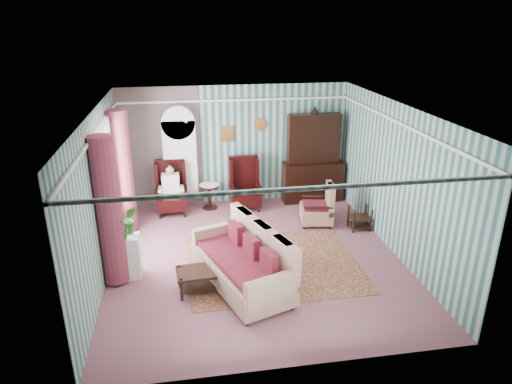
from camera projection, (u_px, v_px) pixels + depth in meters
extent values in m
plane|color=#8A5060|center=(255.00, 258.00, 8.88)|extent=(6.00, 6.00, 0.00)
cube|color=#366361|center=(236.00, 145.00, 11.12)|extent=(5.50, 0.02, 2.90)
cube|color=#366361|center=(295.00, 273.00, 5.60)|extent=(5.50, 0.02, 2.90)
cube|color=#366361|center=(100.00, 197.00, 7.94)|extent=(0.02, 6.00, 2.90)
cube|color=#366361|center=(396.00, 180.00, 8.77)|extent=(0.02, 6.00, 2.90)
cube|color=white|center=(255.00, 109.00, 7.83)|extent=(5.50, 6.00, 0.02)
cube|color=#914A63|center=(160.00, 149.00, 10.84)|extent=(1.90, 0.01, 2.90)
cube|color=white|center=(255.00, 129.00, 7.96)|extent=(5.50, 6.00, 0.05)
cube|color=white|center=(106.00, 180.00, 8.46)|extent=(0.04, 1.50, 1.90)
cylinder|color=brown|center=(109.00, 212.00, 7.60)|extent=(0.44, 0.44, 2.60)
cylinder|color=brown|center=(122.00, 172.00, 9.53)|extent=(0.44, 0.44, 2.60)
cube|color=orange|center=(227.00, 134.00, 10.95)|extent=(0.30, 0.03, 0.38)
cube|color=white|center=(180.00, 163.00, 10.89)|extent=(0.80, 0.28, 2.24)
cube|color=black|center=(313.00, 155.00, 11.25)|extent=(1.50, 0.56, 2.36)
cube|color=black|center=(171.00, 188.00, 10.67)|extent=(0.76, 0.80, 1.25)
cube|color=black|center=(245.00, 184.00, 10.93)|extent=(0.76, 0.80, 1.25)
cylinder|color=black|center=(210.00, 197.00, 11.06)|extent=(0.50, 0.50, 0.60)
cube|color=black|center=(360.00, 218.00, 9.99)|extent=(0.45, 0.38, 0.54)
cube|color=white|center=(125.00, 257.00, 8.10)|extent=(0.55, 0.35, 0.80)
cube|color=#4E1A1A|center=(273.00, 264.00, 8.65)|extent=(3.20, 2.60, 0.01)
cube|color=beige|center=(241.00, 260.00, 7.76)|extent=(1.73, 2.45, 1.05)
cube|color=beige|center=(317.00, 204.00, 10.17)|extent=(0.85, 0.88, 0.96)
cube|color=black|center=(205.00, 280.00, 7.77)|extent=(0.99, 0.60, 0.40)
imported|color=#224916|center=(121.00, 229.00, 7.77)|extent=(0.45, 0.42, 0.43)
imported|color=#174B19|center=(129.00, 220.00, 8.01)|extent=(0.31, 0.27, 0.51)
imported|color=#26591C|center=(117.00, 227.00, 7.90)|extent=(0.25, 0.25, 0.36)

